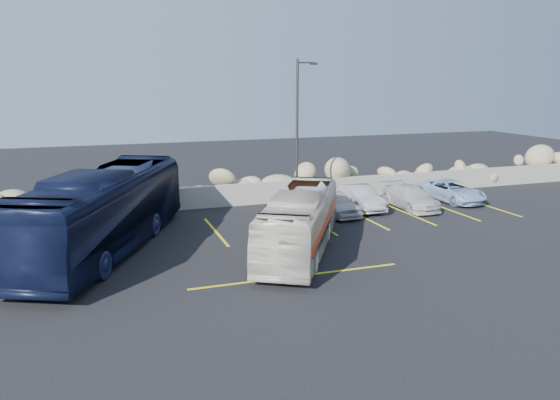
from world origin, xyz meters
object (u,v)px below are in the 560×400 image
object	(u,v)px
car_c	(410,197)
car_d	(452,191)
car_b	(360,198)
vintage_bus	(300,221)
tour_coach	(104,211)
car_a	(334,202)
lamppost	(298,132)

from	to	relation	value
car_c	car_d	xyz separation A→B (m)	(3.27, 0.74, -0.01)
car_b	car_c	xyz separation A→B (m)	(2.71, -0.69, -0.03)
vintage_bus	car_d	xyz separation A→B (m)	(11.82, 5.93, -0.65)
tour_coach	car_a	world-z (taller)	tour_coach
car_a	car_d	distance (m)	7.87
car_b	car_c	size ratio (longest dim) A/B	0.92
vintage_bus	tour_coach	bearing A→B (deg)	-168.81
lamppost	tour_coach	size ratio (longest dim) A/B	0.66
vintage_bus	car_d	world-z (taller)	vintage_bus
tour_coach	car_d	distance (m)	19.70
car_a	car_d	xyz separation A→B (m)	(7.84, 0.68, -0.05)
car_a	car_b	world-z (taller)	car_a
car_b	car_c	distance (m)	2.80
vintage_bus	car_c	bearing A→B (deg)	61.67
lamppost	car_d	size ratio (longest dim) A/B	1.82
car_c	car_d	world-z (taller)	car_c
car_a	car_d	world-z (taller)	car_a
lamppost	car_b	xyz separation A→B (m)	(3.43, -0.67, -3.65)
tour_coach	car_d	xyz separation A→B (m)	(19.40, 3.29, -1.09)
vintage_bus	car_b	world-z (taller)	vintage_bus
car_a	car_d	size ratio (longest dim) A/B	0.88
tour_coach	car_b	xyz separation A→B (m)	(13.42, 3.23, -1.05)
lamppost	vintage_bus	world-z (taller)	lamppost
tour_coach	car_c	bearing A→B (deg)	34.00
lamppost	car_c	bearing A→B (deg)	-12.46
car_d	car_c	bearing A→B (deg)	-171.40
lamppost	car_d	world-z (taller)	lamppost
lamppost	car_a	size ratio (longest dim) A/B	2.07
vintage_bus	car_b	distance (m)	8.30
tour_coach	car_b	world-z (taller)	tour_coach
car_a	car_c	size ratio (longest dim) A/B	0.91
vintage_bus	tour_coach	size ratio (longest dim) A/B	0.74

